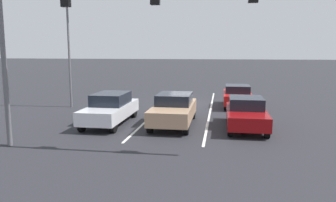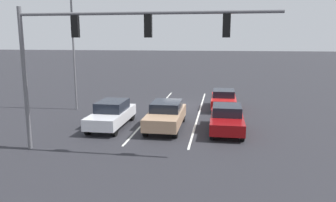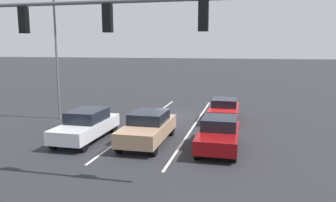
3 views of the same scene
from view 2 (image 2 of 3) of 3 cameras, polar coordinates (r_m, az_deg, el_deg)
name	(u,v)px [view 2 (image 2 of 3)]	position (r m, az deg, el deg)	size (l,w,h in m)	color
ground_plane	(181,105)	(26.21, 2.22, -0.77)	(240.00, 240.00, 0.00)	#28282D
lane_stripe_left_divider	(199,112)	(23.86, 5.48, -1.96)	(0.12, 16.53, 0.01)	silver
lane_stripe_center_divider	(155,111)	(24.27, -2.28, -1.70)	(0.12, 16.53, 0.01)	silver
car_tan_midlane_front	(166,115)	(19.41, -0.36, -2.40)	(1.91, 4.78, 1.58)	tan
car_maroon_leftlane_front	(227,119)	(19.07, 10.20, -3.03)	(1.83, 4.42, 1.49)	maroon
car_white_rightlane_front	(112,114)	(20.01, -9.78, -2.20)	(1.79, 4.75, 1.58)	silver
car_red_leftlane_second	(223,99)	(25.11, 9.64, 0.32)	(1.79, 4.18, 1.45)	red
traffic_signal_gantry	(101,43)	(14.93, -11.58, 9.94)	(11.58, 0.37, 6.68)	slate
street_lamp_right_shoulder	(76,44)	(25.07, -15.71, 9.48)	(2.06, 0.24, 8.42)	slate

